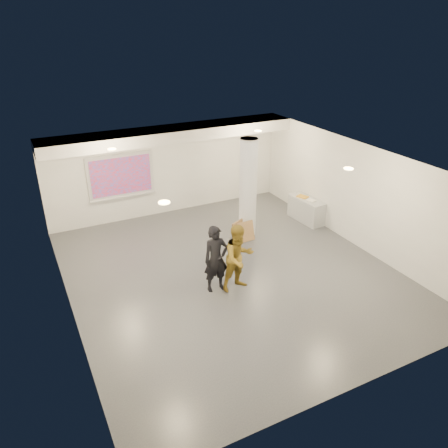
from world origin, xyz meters
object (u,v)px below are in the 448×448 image
projection_screen (121,176)px  woman (216,259)px  credenza (307,210)px  man (239,258)px  column (248,188)px

projection_screen → woman: (0.93, -4.95, -0.68)m
projection_screen → woman: bearing=-79.3°
credenza → woman: (-4.39, -2.27, 0.46)m
projection_screen → man: size_ratio=1.23×
credenza → woman: woman is taller
woman → credenza: bearing=29.2°
projection_screen → credenza: 6.07m
column → projection_screen: size_ratio=1.43×
projection_screen → credenza: (5.32, -2.68, -1.15)m
column → credenza: (2.22, -0.03, -1.12)m
woman → man: (0.51, -0.20, 0.00)m
column → man: 3.06m
credenza → man: bearing=-152.1°
projection_screen → credenza: projection_screen is taller
column → man: column is taller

